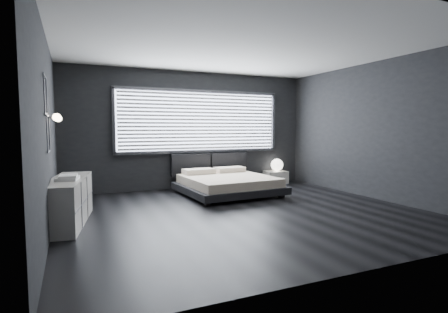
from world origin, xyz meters
name	(u,v)px	position (x,y,z in m)	size (l,w,h in m)	color
room	(244,131)	(0.00, 0.00, 1.40)	(6.04, 6.00, 2.80)	black
window	(201,121)	(0.20, 2.70, 1.61)	(4.14, 0.09, 1.52)	white
headboard	(210,164)	(0.41, 2.64, 0.57)	(1.96, 0.16, 0.52)	black
sconce_near	(56,117)	(-2.88, 0.05, 1.60)	(0.18, 0.11, 0.11)	silver
sconce_far	(58,118)	(-2.88, 0.65, 1.60)	(0.18, 0.11, 0.11)	silver
wall_art_upper	(45,95)	(-2.98, -0.55, 1.85)	(0.01, 0.48, 0.48)	#47474C
wall_art_lower	(48,134)	(-2.98, -0.30, 1.38)	(0.01, 0.48, 0.48)	#47474C
bed	(228,183)	(0.41, 1.59, 0.24)	(2.09, 2.01, 0.51)	black
nightstand	(275,177)	(2.21, 2.50, 0.16)	(0.55, 0.46, 0.32)	silver
orb_lamp	(277,165)	(2.26, 2.51, 0.48)	(0.32, 0.32, 0.32)	white
dresser	(68,201)	(-2.78, 0.40, 0.35)	(0.78, 1.79, 0.69)	silver
book_stack	(68,178)	(-2.77, 0.24, 0.73)	(0.35, 0.42, 0.08)	silver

